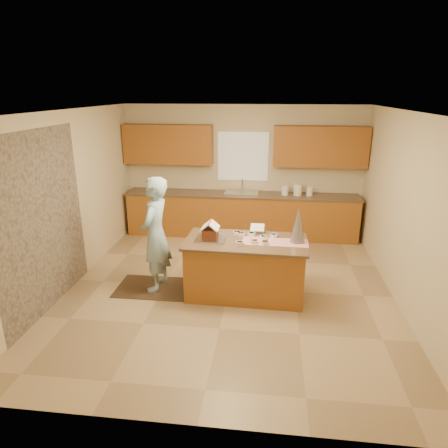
{
  "coord_description": "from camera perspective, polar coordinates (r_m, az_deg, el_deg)",
  "views": [
    {
      "loc": [
        0.59,
        -5.63,
        2.98
      ],
      "look_at": [
        -0.1,
        0.2,
        1.0
      ],
      "focal_mm": 32.07,
      "sensor_mm": 36.0,
      "label": 1
    }
  ],
  "objects": [
    {
      "name": "floor",
      "position": [
        6.4,
        0.69,
        -9.12
      ],
      "size": [
        5.5,
        5.5,
        0.0
      ],
      "primitive_type": "plane",
      "color": "tan",
      "rests_on": "ground"
    },
    {
      "name": "ceiling",
      "position": [
        5.67,
        0.79,
        15.8
      ],
      "size": [
        5.5,
        5.5,
        0.0
      ],
      "primitive_type": "plane",
      "color": "silver",
      "rests_on": "floor"
    },
    {
      "name": "wall_back",
      "position": [
        8.56,
        2.71,
        7.63
      ],
      "size": [
        5.5,
        5.5,
        0.0
      ],
      "primitive_type": "plane",
      "color": "beige",
      "rests_on": "floor"
    },
    {
      "name": "wall_front",
      "position": [
        3.36,
        -4.32,
        -10.41
      ],
      "size": [
        5.5,
        5.5,
        0.0
      ],
      "primitive_type": "plane",
      "color": "beige",
      "rests_on": "floor"
    },
    {
      "name": "wall_left",
      "position": [
        6.63,
        -21.32,
        3.1
      ],
      "size": [
        5.5,
        5.5,
        0.0
      ],
      "primitive_type": "plane",
      "color": "beige",
      "rests_on": "floor"
    },
    {
      "name": "wall_right",
      "position": [
        6.17,
        24.52,
        1.58
      ],
      "size": [
        5.5,
        5.5,
        0.0
      ],
      "primitive_type": "plane",
      "color": "beige",
      "rests_on": "floor"
    },
    {
      "name": "stone_accent",
      "position": [
        5.98,
        -24.51,
        0.09
      ],
      "size": [
        0.0,
        2.5,
        2.5
      ],
      "primitive_type": "plane",
      "rotation": [
        1.57,
        0.0,
        1.57
      ],
      "color": "gray",
      "rests_on": "wall_left"
    },
    {
      "name": "window_curtain",
      "position": [
        8.48,
        2.72,
        9.58
      ],
      "size": [
        1.05,
        0.03,
        1.0
      ],
      "primitive_type": "cube",
      "color": "white",
      "rests_on": "wall_back"
    },
    {
      "name": "back_counter_base",
      "position": [
        8.49,
        2.46,
        1.21
      ],
      "size": [
        4.8,
        0.6,
        0.88
      ],
      "primitive_type": "cube",
      "color": "#9A4920",
      "rests_on": "floor"
    },
    {
      "name": "back_counter_top",
      "position": [
        8.37,
        2.51,
        4.22
      ],
      "size": [
        4.85,
        0.63,
        0.04
      ],
      "primitive_type": "cube",
      "color": "brown",
      "rests_on": "back_counter_base"
    },
    {
      "name": "upper_cabinet_left",
      "position": [
        8.55,
        -7.95,
        11.2
      ],
      "size": [
        1.85,
        0.35,
        0.8
      ],
      "primitive_type": "cube",
      "color": "#964F20",
      "rests_on": "wall_back"
    },
    {
      "name": "upper_cabinet_right",
      "position": [
        8.33,
        13.56,
        10.67
      ],
      "size": [
        1.85,
        0.35,
        0.8
      ],
      "primitive_type": "cube",
      "color": "#964F20",
      "rests_on": "wall_back"
    },
    {
      "name": "sink",
      "position": [
        8.37,
        2.51,
        4.15
      ],
      "size": [
        0.7,
        0.45,
        0.12
      ],
      "primitive_type": "cube",
      "color": "silver",
      "rests_on": "back_counter_top"
    },
    {
      "name": "faucet",
      "position": [
        8.5,
        2.62,
        5.56
      ],
      "size": [
        0.03,
        0.03,
        0.28
      ],
      "primitive_type": "cylinder",
      "color": "silver",
      "rests_on": "back_counter_top"
    },
    {
      "name": "island_base",
      "position": [
        6.06,
        3.05,
        -6.41
      ],
      "size": [
        1.73,
        0.91,
        0.84
      ],
      "primitive_type": "cube",
      "rotation": [
        0.0,
        0.0,
        -0.03
      ],
      "color": "#9A4920",
      "rests_on": "floor"
    },
    {
      "name": "island_top",
      "position": [
        5.89,
        3.12,
        -2.55
      ],
      "size": [
        1.81,
        0.98,
        0.04
      ],
      "primitive_type": "cube",
      "rotation": [
        0.0,
        0.0,
        -0.03
      ],
      "color": "brown",
      "rests_on": "island_base"
    },
    {
      "name": "table_runner",
      "position": [
        5.86,
        7.3,
        -2.56
      ],
      "size": [
        0.96,
        0.37,
        0.01
      ],
      "primitive_type": "cube",
      "rotation": [
        0.0,
        0.0,
        -0.03
      ],
      "color": "#B20C21",
      "rests_on": "island_top"
    },
    {
      "name": "baking_tray",
      "position": [
        5.9,
        -1.97,
        -2.17
      ],
      "size": [
        0.45,
        0.34,
        0.02
      ],
      "primitive_type": "cube",
      "rotation": [
        0.0,
        0.0,
        -0.03
      ],
      "color": "silver",
      "rests_on": "island_top"
    },
    {
      "name": "cookbook",
      "position": [
        6.18,
        4.78,
        -0.52
      ],
      "size": [
        0.21,
        0.17,
        0.09
      ],
      "primitive_type": "cube",
      "rotation": [
        -1.13,
        0.0,
        -0.03
      ],
      "color": "white",
      "rests_on": "island_top"
    },
    {
      "name": "tinsel_tree",
      "position": [
        5.82,
        10.5,
        -0.16
      ],
      "size": [
        0.22,
        0.22,
        0.52
      ],
      "primitive_type": "cone",
      "rotation": [
        0.0,
        0.0,
        -0.03
      ],
      "color": "#AEB0BB",
      "rests_on": "island_top"
    },
    {
      "name": "rug",
      "position": [
        6.49,
        -9.74,
        -8.91
      ],
      "size": [
        1.2,
        0.79,
        0.01
      ],
      "primitive_type": "cube",
      "color": "black",
      "rests_on": "floor"
    },
    {
      "name": "boy",
      "position": [
        6.12,
        -9.74,
        -1.51
      ],
      "size": [
        0.49,
        0.69,
        1.77
      ],
      "primitive_type": "imported",
      "rotation": [
        0.0,
        0.0,
        -1.68
      ],
      "color": "#92B8CF",
      "rests_on": "rug"
    },
    {
      "name": "canister_a",
      "position": [
        8.32,
        8.7,
        4.79
      ],
      "size": [
        0.14,
        0.14,
        0.2
      ],
      "primitive_type": "cylinder",
      "color": "white",
      "rests_on": "back_counter_top"
    },
    {
      "name": "canister_b",
      "position": [
        8.33,
        10.47,
        4.84
      ],
      "size": [
        0.16,
        0.16,
        0.24
      ],
      "primitive_type": "cylinder",
      "color": "white",
      "rests_on": "back_counter_top"
    },
    {
      "name": "canister_c",
      "position": [
        8.36,
        12.11,
        4.58
      ],
      "size": [
        0.13,
        0.13,
        0.18
      ],
      "primitive_type": "cylinder",
      "color": "white",
      "rests_on": "back_counter_top"
    },
    {
      "name": "paper_towel",
      "position": [
        8.62,
        -8.79,
        5.33
      ],
      "size": [
        0.1,
        0.1,
        0.22
      ],
      "primitive_type": "cylinder",
      "color": "white",
      "rests_on": "back_counter_top"
    },
    {
      "name": "gingerbread_house",
      "position": [
        5.86,
        -1.99,
        -1.15
      ],
      "size": [
        0.27,
        0.27,
        0.27
      ],
      "color": "maroon",
      "rests_on": "baking_tray"
    },
    {
      "name": "candy_bowls",
      "position": [
        5.94,
        4.18,
        -1.93
      ],
      "size": [
        0.67,
        0.54,
        0.05
      ],
      "color": "pink",
      "rests_on": "island_top"
    }
  ]
}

